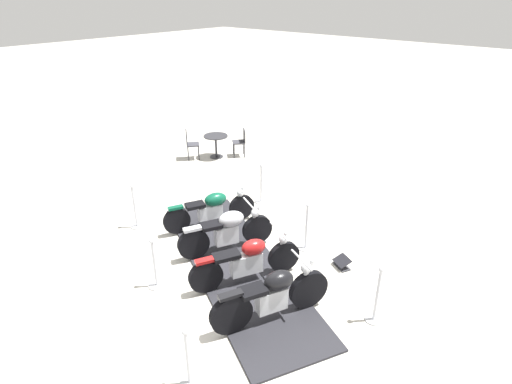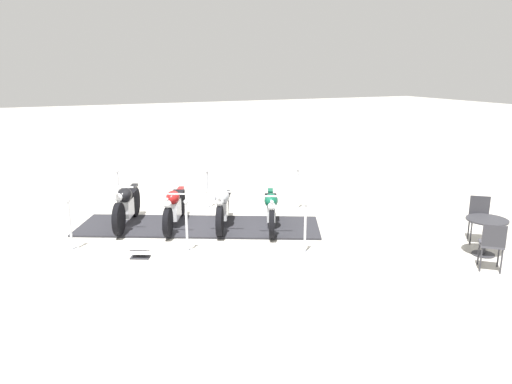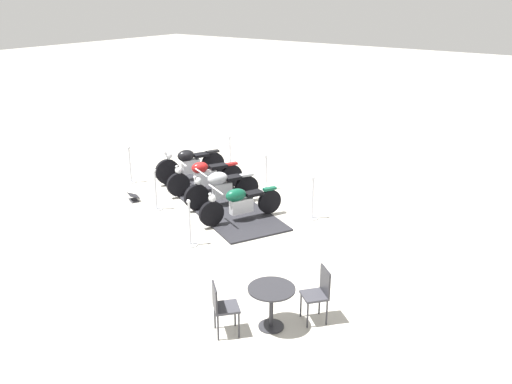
% 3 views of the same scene
% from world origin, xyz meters
% --- Properties ---
extents(ground_plane, '(80.00, 80.00, 0.00)m').
position_xyz_m(ground_plane, '(0.00, 0.00, 0.00)').
color(ground_plane, beige).
extents(display_platform, '(5.68, 3.88, 0.04)m').
position_xyz_m(display_platform, '(0.00, 0.00, 0.02)').
color(display_platform, '#28282D').
rests_on(display_platform, ground_plane).
extents(motorcycle_black, '(1.01, 2.01, 1.05)m').
position_xyz_m(motorcycle_black, '(1.51, -0.70, 0.54)').
color(motorcycle_black, black).
rests_on(motorcycle_black, display_platform).
extents(motorcycle_maroon, '(1.16, 2.05, 0.94)m').
position_xyz_m(motorcycle_maroon, '(0.51, -0.21, 0.50)').
color(motorcycle_maroon, black).
rests_on(motorcycle_maroon, display_platform).
extents(motorcycle_chrome, '(1.09, 1.93, 0.97)m').
position_xyz_m(motorcycle_chrome, '(-0.48, 0.28, 0.52)').
color(motorcycle_chrome, black).
rests_on(motorcycle_chrome, display_platform).
extents(motorcycle_forest, '(1.12, 2.05, 0.91)m').
position_xyz_m(motorcycle_forest, '(-1.48, 0.77, 0.49)').
color(motorcycle_forest, black).
rests_on(motorcycle_forest, display_platform).
extents(stanchion_left_rear, '(0.30, 0.30, 1.11)m').
position_xyz_m(stanchion_left_rear, '(-2.81, -0.40, 0.39)').
color(stanchion_left_rear, silver).
rests_on(stanchion_left_rear, ground_plane).
extents(stanchion_right_rear, '(0.32, 0.32, 1.08)m').
position_xyz_m(stanchion_right_rear, '(-1.41, 2.47, 0.36)').
color(stanchion_right_rear, silver).
rests_on(stanchion_right_rear, ground_plane).
extents(stanchion_right_mid, '(0.31, 0.31, 1.10)m').
position_xyz_m(stanchion_right_mid, '(0.70, 1.43, 0.37)').
color(stanchion_right_mid, silver).
rests_on(stanchion_right_mid, ground_plane).
extents(stanchion_left_front, '(0.28, 0.28, 1.02)m').
position_xyz_m(stanchion_left_front, '(1.41, -2.47, 0.37)').
color(stanchion_left_front, silver).
rests_on(stanchion_left_front, ground_plane).
extents(stanchion_right_front, '(0.29, 0.29, 1.09)m').
position_xyz_m(stanchion_right_front, '(2.81, 0.40, 0.39)').
color(stanchion_right_front, silver).
rests_on(stanchion_right_front, ground_plane).
extents(stanchion_left_mid, '(0.32, 0.32, 1.04)m').
position_xyz_m(stanchion_left_mid, '(-0.70, -1.43, 0.34)').
color(stanchion_left_mid, silver).
rests_on(stanchion_left_mid, ground_plane).
extents(info_placard, '(0.42, 0.38, 0.21)m').
position_xyz_m(info_placard, '(1.63, 1.37, 0.07)').
color(info_placard, '#333338').
rests_on(info_placard, ground_plane).
extents(cafe_table, '(0.79, 0.79, 0.74)m').
position_xyz_m(cafe_table, '(-4.62, 3.97, 0.56)').
color(cafe_table, '#2D2D33').
rests_on(cafe_table, ground_plane).
extents(cafe_chair_near_table, '(0.56, 0.56, 0.91)m').
position_xyz_m(cafe_chair_near_table, '(-4.08, 4.59, 0.53)').
color(cafe_chair_near_table, '#2D2D33').
rests_on(cafe_chair_near_table, ground_plane).
extents(cafe_chair_across_table, '(0.56, 0.56, 0.97)m').
position_xyz_m(cafe_chair_across_table, '(-5.14, 3.33, 0.56)').
color(cafe_chair_across_table, '#2D2D33').
rests_on(cafe_chair_across_table, ground_plane).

